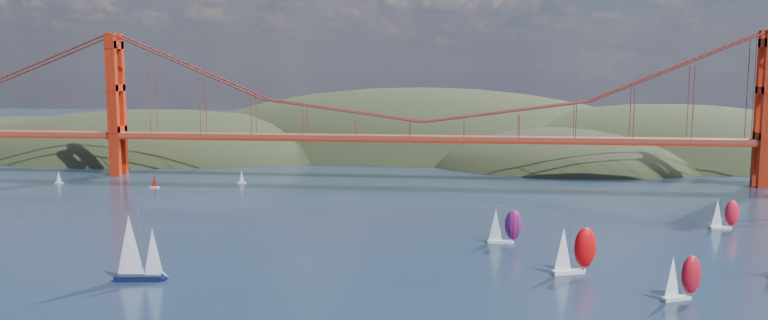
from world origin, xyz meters
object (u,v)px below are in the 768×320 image
(racer_0, at_px, (574,249))
(racer_rwb, at_px, (504,225))
(racer_1, at_px, (681,277))
(sloop_navy, at_px, (137,248))
(racer_3, at_px, (724,214))

(racer_0, height_order, racer_rwb, racer_0)
(racer_1, height_order, racer_rwb, racer_rwb)
(racer_0, relative_size, racer_rwb, 1.16)
(racer_0, bearing_deg, racer_rwb, 98.20)
(sloop_navy, height_order, racer_1, sloop_navy)
(racer_0, distance_m, racer_rwb, 28.33)
(sloop_navy, height_order, racer_rwb, sloop_navy)
(racer_1, xyz_separation_m, racer_rwb, (-30.67, 40.37, 0.09))
(racer_3, bearing_deg, racer_0, -141.33)
(sloop_navy, xyz_separation_m, racer_rwb, (73.94, 40.65, -2.14))
(racer_0, xyz_separation_m, racer_1, (17.40, -15.35, -0.82))
(racer_1, bearing_deg, racer_3, 41.48)
(racer_1, distance_m, racer_3, 69.12)
(racer_rwb, bearing_deg, racer_0, -60.82)
(racer_3, bearing_deg, racer_1, -121.72)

